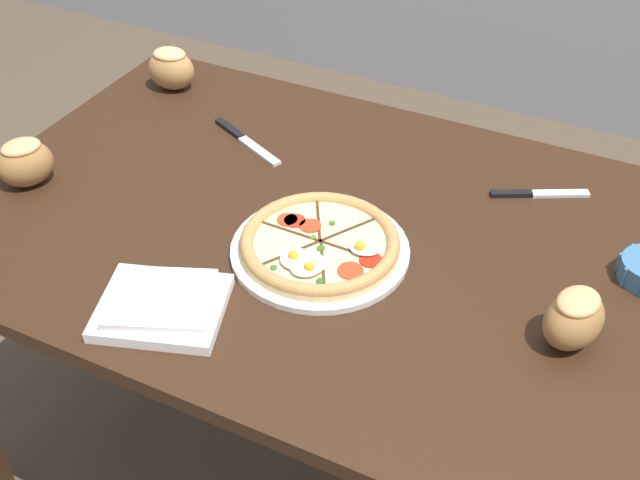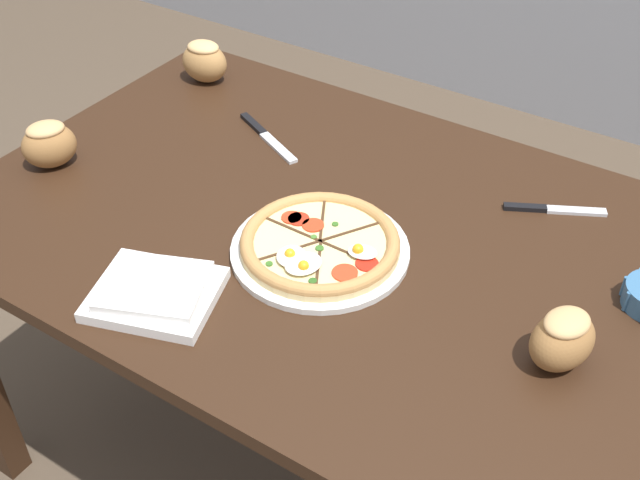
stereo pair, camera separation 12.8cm
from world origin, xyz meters
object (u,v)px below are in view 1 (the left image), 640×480
object	(u,v)px
napkin_folded	(162,305)
knife_spare	(538,194)
dining_table	(352,271)
pizza	(320,245)
knife_main	(246,141)
bread_piece_near	(574,318)
bread_piece_far	(171,68)
bread_piece_mid	(25,162)

from	to	relation	value
napkin_folded	knife_spare	distance (m)	0.76
napkin_folded	dining_table	bearing A→B (deg)	58.80
pizza	knife_main	xyz separation A→B (m)	(-0.31, 0.26, -0.02)
bread_piece_near	dining_table	bearing A→B (deg)	166.63
napkin_folded	knife_main	size ratio (longest dim) A/B	1.17
bread_piece_near	bread_piece_far	distance (m)	1.11
napkin_folded	bread_piece_near	xyz separation A→B (m)	(0.61, 0.23, 0.04)
dining_table	knife_spare	world-z (taller)	knife_spare
bread_piece_far	pizza	bearing A→B (deg)	-34.19
dining_table	bread_piece_far	world-z (taller)	bread_piece_far
pizza	napkin_folded	world-z (taller)	pizza
knife_main	napkin_folded	bearing A→B (deg)	-49.37
dining_table	knife_main	xyz separation A→B (m)	(-0.34, 0.18, 0.09)
napkin_folded	bread_piece_mid	distance (m)	0.49
dining_table	bread_piece_mid	xyz separation A→B (m)	(-0.65, -0.14, 0.14)
knife_spare	bread_piece_far	bearing A→B (deg)	149.32
pizza	bread_piece_far	bearing A→B (deg)	145.81
pizza	bread_piece_mid	world-z (taller)	bread_piece_mid
dining_table	bread_piece_far	size ratio (longest dim) A/B	12.39
bread_piece_near	bread_piece_mid	xyz separation A→B (m)	(-1.06, -0.04, -0.00)
dining_table	pizza	bearing A→B (deg)	-111.73
dining_table	bread_piece_near	bearing A→B (deg)	-13.37
pizza	knife_spare	bearing A→B (deg)	48.70
knife_main	pizza	bearing A→B (deg)	-15.33
pizza	napkin_folded	distance (m)	0.30
pizza	bread_piece_far	size ratio (longest dim) A/B	2.61
napkin_folded	bread_piece_far	world-z (taller)	bread_piece_far
dining_table	knife_main	bearing A→B (deg)	151.30
knife_spare	knife_main	bearing A→B (deg)	160.41
napkin_folded	bread_piece_near	bearing A→B (deg)	20.34
knife_spare	napkin_folded	bearing A→B (deg)	-155.89
bread_piece_near	knife_spare	distance (m)	0.40
bread_piece_near	knife_main	bearing A→B (deg)	159.36
dining_table	bread_piece_near	xyz separation A→B (m)	(0.41, -0.10, 0.14)
knife_main	knife_spare	size ratio (longest dim) A/B	1.17
bread_piece_mid	dining_table	bearing A→B (deg)	11.99
dining_table	knife_main	distance (m)	0.40
napkin_folded	bread_piece_mid	size ratio (longest dim) A/B	1.80
bread_piece_near	bread_piece_far	size ratio (longest dim) A/B	1.09
bread_piece_near	bread_piece_mid	world-z (taller)	bread_piece_near
bread_piece_near	knife_main	size ratio (longest dim) A/B	0.64
napkin_folded	knife_spare	bearing A→B (deg)	51.62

